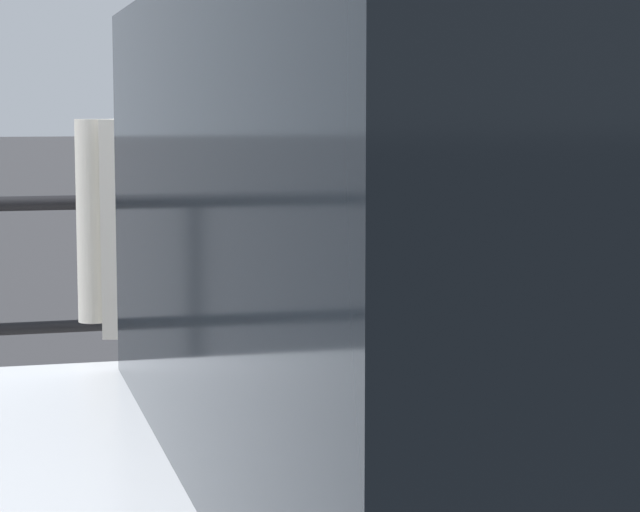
% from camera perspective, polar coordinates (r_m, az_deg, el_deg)
% --- Properties ---
extents(parking_meter, '(0.18, 0.19, 1.55)m').
position_cam_1_polar(parking_meter, '(3.86, 1.64, 0.89)').
color(parking_meter, slate).
rests_on(parking_meter, sidewalk_curb).
extents(pedestrian_at_meter, '(0.68, 0.39, 1.72)m').
position_cam_1_polar(pedestrian_at_meter, '(3.84, -6.14, -1.47)').
color(pedestrian_at_meter, brown).
rests_on(pedestrian_at_meter, sidewalk_curb).
extents(background_railing, '(24.06, 0.06, 1.17)m').
position_cam_1_polar(background_railing, '(5.54, -0.90, -0.71)').
color(background_railing, black).
rests_on(background_railing, sidewalk_curb).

